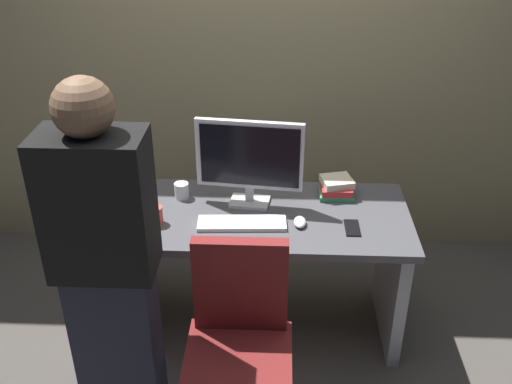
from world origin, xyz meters
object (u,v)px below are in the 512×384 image
Objects in this scene: office_chair at (239,359)px; mouse at (300,222)px; cup_near_keyboard at (155,215)px; cell_phone at (352,228)px; desk at (256,248)px; monitor at (249,159)px; book_stack at (336,188)px; cup_by_monitor at (182,191)px; person_at_desk at (108,271)px; keyboard at (242,223)px.

office_chair is 9.40× the size of mouse.
cup_near_keyboard reaches higher than cell_phone.
monitor reaches higher than desk.
desk is at bearing -154.11° from book_stack.
monitor reaches higher than cup_near_keyboard.
book_stack reaches higher than cup_by_monitor.
mouse is at bearing 174.75° from cell_phone.
person_at_desk is 0.56m from cup_near_keyboard.
cup_near_keyboard is (0.08, 0.55, -0.07)m from person_at_desk.
office_chair is at bearing -131.28° from cell_phone.
mouse is 0.25m from cell_phone.
desk is 2.86× the size of monitor.
keyboard is at bearing -177.32° from mouse.
office_chair reaches higher than cup_by_monitor.
cup_near_keyboard is at bearing -160.69° from book_stack.
cup_near_keyboard is 0.27m from cup_by_monitor.
person_at_desk is 16.39× the size of mouse.
desk is at bearing 164.89° from cell_phone.
person_at_desk is (-0.56, -0.66, 0.33)m from desk.
monitor is 0.33m from keyboard.
cup_by_monitor is at bearing -175.83° from book_stack.
person_at_desk is at bearing -152.65° from cell_phone.
desk is 0.33m from mouse.
keyboard is at bearing -37.56° from cup_by_monitor.
cell_phone is at bearing -4.88° from mouse.
keyboard is at bearing 178.74° from cell_phone.
desk is 0.56m from cup_near_keyboard.
cell_phone is (0.51, -0.22, -0.25)m from monitor.
monitor is 0.61m from cell_phone.
book_stack is at bearing 56.74° from mouse.
monitor is 0.51m from book_stack.
office_chair is 0.98m from monitor.
cup_near_keyboard is at bearing -178.87° from mouse.
monitor is (-0.04, 0.10, 0.47)m from desk.
cup_near_keyboard reaches higher than cup_by_monitor.
office_chair is 0.67m from person_at_desk.
desk is 0.48m from monitor.
cup_near_keyboard is at bearing 82.15° from person_at_desk.
cup_by_monitor is (-0.33, 0.26, 0.03)m from keyboard.
cup_by_monitor is (0.09, 0.26, -0.00)m from cup_near_keyboard.
mouse is 0.36m from book_stack.
book_stack is at bearing 4.17° from cup_by_monitor.
keyboard is 0.28m from mouse.
cell_phone is at bearing -80.62° from book_stack.
office_chair is 0.98m from cup_by_monitor.
desk is 8.36× the size of book_stack.
keyboard reaches higher than desk.
cell_phone is (1.03, 0.54, -0.12)m from person_at_desk.
office_chair reaches higher than desk.
monitor is 6.40× the size of cup_by_monitor.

